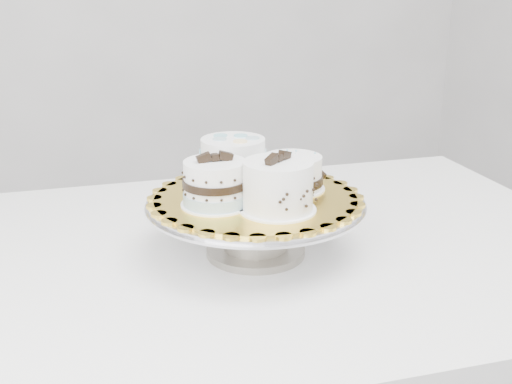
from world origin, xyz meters
name	(u,v)px	position (x,y,z in m)	size (l,w,h in m)	color
table	(252,285)	(-0.07, 0.23, 0.68)	(1.37, 1.04, 0.75)	white
cake_stand	(256,217)	(-0.07, 0.20, 0.82)	(0.36, 0.36, 0.10)	gray
cake_board	(256,198)	(-0.07, 0.20, 0.85)	(0.33, 0.33, 0.00)	gold
cake_swirl	(278,187)	(-0.07, 0.13, 0.89)	(0.14, 0.14, 0.09)	white
cake_banded	(215,185)	(-0.15, 0.20, 0.88)	(0.11, 0.11, 0.09)	white
cake_dots	(233,161)	(-0.08, 0.28, 0.89)	(0.13, 0.13, 0.08)	white
cake_ribbon	(293,174)	(0.00, 0.21, 0.88)	(0.12, 0.11, 0.06)	white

